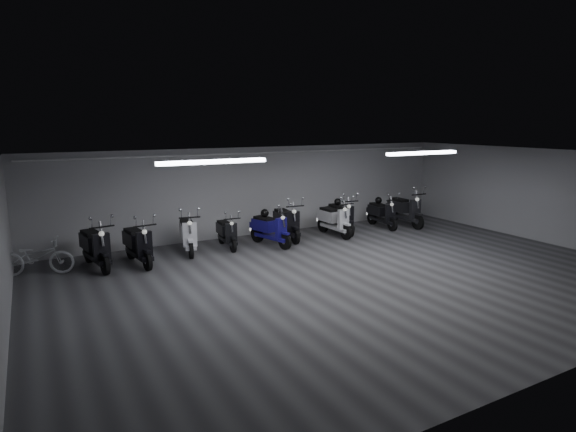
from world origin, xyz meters
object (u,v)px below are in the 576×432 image
helmet_1 (338,202)px  scooter_8 (382,209)px  scooter_3 (227,228)px  bicycle (36,253)px  scooter_0 (95,240)px  scooter_7 (341,212)px  scooter_9 (405,205)px  helmet_2 (379,200)px  scooter_2 (188,228)px  scooter_4 (270,224)px  scooter_6 (334,215)px  scooter_1 (138,238)px  helmet_0 (265,213)px  scooter_5 (287,217)px

helmet_1 → scooter_8: bearing=-10.8°
scooter_3 → bicycle: scooter_3 is taller
scooter_0 → scooter_7: bearing=-8.2°
scooter_9 → helmet_2: scooter_9 is taller
scooter_2 → scooter_8: scooter_2 is taller
scooter_4 → scooter_6: (2.34, 0.14, 0.02)m
scooter_0 → scooter_6: scooter_0 is taller
scooter_2 → scooter_3: 1.13m
scooter_1 → scooter_3: (2.57, 0.43, -0.10)m
scooter_3 → scooter_8: bearing=3.0°
scooter_9 → scooter_7: bearing=177.5°
scooter_3 → scooter_6: bearing=-0.2°
scooter_6 → scooter_4: bearing=-178.6°
scooter_6 → scooter_9: scooter_9 is taller
bicycle → helmet_0: 6.01m
helmet_1 → helmet_2: bearing=-2.5°
scooter_2 → scooter_7: 5.09m
scooter_1 → helmet_2: (8.24, 0.61, 0.22)m
scooter_3 → scooter_9: 6.56m
scooter_1 → scooter_7: size_ratio=0.98×
scooter_5 → helmet_1: bearing=10.6°
scooter_6 → helmet_2: scooter_6 is taller
scooter_9 → helmet_2: (-0.88, 0.38, 0.18)m
scooter_8 → scooter_9: bearing=-4.9°
scooter_1 → scooter_2: 1.52m
scooter_3 → helmet_0: 1.20m
scooter_7 → helmet_1: scooter_7 is taller
scooter_7 → helmet_1: size_ratio=8.38×
scooter_4 → bicycle: scooter_4 is taller
scooter_5 → helmet_0: scooter_5 is taller
scooter_0 → scooter_8: bearing=-8.9°
scooter_5 → helmet_1: scooter_5 is taller
scooter_9 → helmet_1: 2.60m
scooter_5 → helmet_2: scooter_5 is taller
scooter_7 → scooter_3: bearing=-171.2°
scooter_1 → scooter_2: (1.44, 0.48, -0.01)m
scooter_1 → bicycle: 2.31m
scooter_0 → scooter_6: size_ratio=1.05×
scooter_3 → scooter_9: scooter_9 is taller
scooter_7 → helmet_2: size_ratio=8.03×
scooter_2 → helmet_2: 6.80m
scooter_3 → scooter_6: scooter_6 is taller
scooter_1 → scooter_8: bearing=-4.8°
scooter_3 → helmet_1: scooter_3 is taller
scooter_6 → helmet_0: bearing=175.6°
scooter_3 → helmet_2: scooter_3 is taller
helmet_1 → bicycle: bearing=-177.7°
scooter_2 → bicycle: 3.73m
scooter_4 → scooter_9: scooter_9 is taller
scooter_7 → helmet_0: (-2.82, -0.13, 0.24)m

